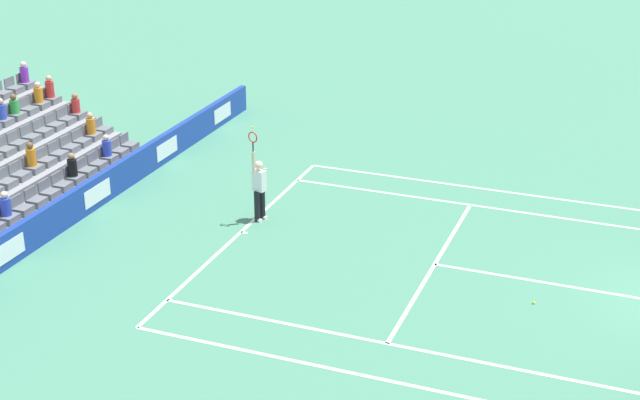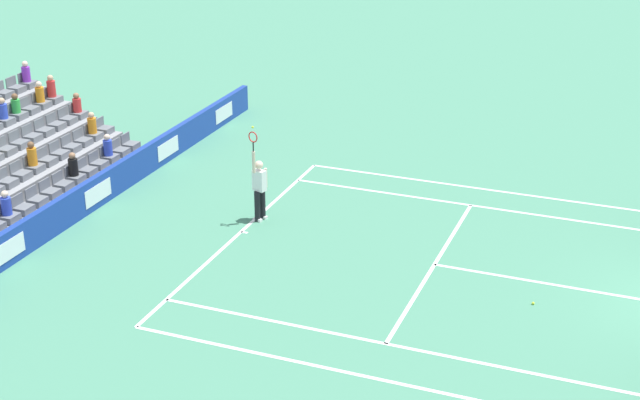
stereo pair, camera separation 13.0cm
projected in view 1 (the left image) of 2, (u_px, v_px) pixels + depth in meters
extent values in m
cube|color=white|center=(241.00, 232.00, 26.25)|extent=(10.97, 0.10, 0.01)
cube|color=white|center=(435.00, 264.00, 24.44)|extent=(8.23, 0.10, 0.01)
cube|color=white|center=(562.00, 285.00, 23.39)|extent=(0.10, 6.40, 0.01)
cube|color=white|center=(407.00, 347.00, 20.76)|extent=(0.10, 11.89, 0.01)
cube|color=white|center=(486.00, 207.00, 27.83)|extent=(0.10, 11.89, 0.01)
cube|color=white|center=(389.00, 381.00, 19.58)|extent=(0.10, 11.89, 0.01)
cube|color=white|center=(495.00, 190.00, 29.01)|extent=(0.10, 11.89, 0.01)
cube|color=white|center=(244.00, 232.00, 26.21)|extent=(0.10, 0.20, 0.01)
cube|color=#193899|center=(94.00, 193.00, 27.60)|extent=(20.33, 0.20, 0.94)
cube|color=white|center=(223.00, 113.00, 34.55)|extent=(1.30, 0.01, 0.53)
cube|color=white|center=(167.00, 149.00, 31.06)|extent=(1.30, 0.01, 0.53)
cube|color=white|center=(98.00, 194.00, 27.57)|extent=(1.30, 0.01, 0.53)
cube|color=white|center=(8.00, 251.00, 24.07)|extent=(1.30, 0.01, 0.53)
cylinder|color=black|center=(262.00, 204.00, 26.92)|extent=(0.16, 0.16, 0.90)
cylinder|color=black|center=(257.00, 207.00, 26.74)|extent=(0.16, 0.16, 0.90)
cube|color=white|center=(263.00, 217.00, 27.08)|extent=(0.18, 0.28, 0.08)
cube|color=white|center=(257.00, 220.00, 26.90)|extent=(0.18, 0.28, 0.08)
cube|color=white|center=(259.00, 180.00, 26.54)|extent=(0.30, 0.40, 0.60)
sphere|color=beige|center=(259.00, 165.00, 26.36)|extent=(0.24, 0.24, 0.24)
cylinder|color=beige|center=(253.00, 162.00, 26.14)|extent=(0.09, 0.09, 0.62)
cylinder|color=beige|center=(265.00, 178.00, 26.67)|extent=(0.09, 0.09, 0.56)
cylinder|color=black|center=(253.00, 147.00, 25.96)|extent=(0.04, 0.04, 0.28)
torus|color=red|center=(253.00, 137.00, 25.85)|extent=(0.11, 0.31, 0.31)
sphere|color=#D1E533|center=(252.00, 127.00, 25.74)|extent=(0.07, 0.07, 0.07)
cube|color=gray|center=(64.00, 196.00, 28.06)|extent=(8.06, 0.95, 0.42)
cube|color=slate|center=(130.00, 146.00, 31.13)|extent=(0.48, 0.44, 0.20)
cube|color=slate|center=(124.00, 138.00, 31.10)|extent=(0.48, 0.04, 0.30)
cube|color=slate|center=(120.00, 152.00, 30.60)|extent=(0.48, 0.44, 0.20)
cube|color=slate|center=(114.00, 144.00, 30.57)|extent=(0.48, 0.04, 0.30)
cube|color=slate|center=(109.00, 159.00, 30.07)|extent=(0.48, 0.44, 0.20)
cube|color=slate|center=(103.00, 150.00, 30.03)|extent=(0.48, 0.04, 0.30)
cube|color=slate|center=(98.00, 165.00, 29.53)|extent=(0.48, 0.44, 0.20)
cube|color=slate|center=(92.00, 157.00, 29.50)|extent=(0.48, 0.04, 0.30)
cube|color=slate|center=(87.00, 172.00, 29.00)|extent=(0.48, 0.44, 0.20)
cube|color=slate|center=(80.00, 164.00, 28.97)|extent=(0.48, 0.04, 0.30)
cube|color=slate|center=(75.00, 179.00, 28.47)|extent=(0.48, 0.44, 0.20)
cube|color=slate|center=(69.00, 170.00, 28.44)|extent=(0.48, 0.04, 0.30)
cube|color=slate|center=(63.00, 186.00, 27.93)|extent=(0.48, 0.44, 0.20)
cube|color=slate|center=(56.00, 178.00, 27.90)|extent=(0.48, 0.04, 0.30)
cube|color=slate|center=(50.00, 194.00, 27.40)|extent=(0.48, 0.44, 0.20)
cube|color=slate|center=(43.00, 185.00, 27.37)|extent=(0.48, 0.04, 0.30)
cube|color=slate|center=(37.00, 202.00, 26.87)|extent=(0.48, 0.44, 0.20)
cube|color=slate|center=(30.00, 193.00, 26.84)|extent=(0.48, 0.04, 0.30)
cube|color=slate|center=(23.00, 210.00, 26.34)|extent=(0.48, 0.44, 0.20)
cube|color=slate|center=(16.00, 201.00, 26.30)|extent=(0.48, 0.04, 0.30)
cube|color=slate|center=(9.00, 219.00, 25.80)|extent=(0.48, 0.44, 0.20)
cube|color=slate|center=(2.00, 209.00, 25.77)|extent=(0.48, 0.04, 0.30)
cube|color=gray|center=(36.00, 185.00, 28.29)|extent=(8.06, 0.95, 0.84)
cube|color=slate|center=(104.00, 131.00, 31.28)|extent=(0.48, 0.44, 0.20)
cube|color=slate|center=(98.00, 123.00, 31.25)|extent=(0.48, 0.04, 0.30)
cube|color=slate|center=(93.00, 136.00, 30.75)|extent=(0.48, 0.44, 0.20)
cube|color=slate|center=(87.00, 128.00, 30.71)|extent=(0.48, 0.04, 0.30)
cube|color=slate|center=(82.00, 142.00, 30.21)|extent=(0.48, 0.44, 0.20)
cube|color=slate|center=(76.00, 134.00, 30.18)|extent=(0.48, 0.04, 0.30)
cube|color=slate|center=(71.00, 149.00, 29.68)|extent=(0.48, 0.44, 0.20)
cube|color=slate|center=(65.00, 140.00, 29.65)|extent=(0.48, 0.04, 0.30)
cube|color=slate|center=(59.00, 155.00, 29.15)|extent=(0.48, 0.44, 0.20)
cube|color=slate|center=(53.00, 147.00, 29.12)|extent=(0.48, 0.04, 0.30)
cube|color=slate|center=(47.00, 162.00, 28.62)|extent=(0.48, 0.44, 0.20)
cube|color=slate|center=(40.00, 153.00, 28.58)|extent=(0.48, 0.04, 0.30)
cube|color=slate|center=(34.00, 169.00, 28.08)|extent=(0.48, 0.44, 0.20)
cube|color=slate|center=(27.00, 160.00, 28.05)|extent=(0.48, 0.04, 0.30)
cube|color=slate|center=(21.00, 176.00, 27.55)|extent=(0.48, 0.44, 0.20)
cube|color=slate|center=(14.00, 167.00, 27.52)|extent=(0.48, 0.04, 0.30)
cube|color=slate|center=(7.00, 184.00, 27.02)|extent=(0.48, 0.44, 0.20)
cube|color=slate|center=(0.00, 174.00, 26.99)|extent=(0.48, 0.04, 0.30)
cube|color=gray|center=(9.00, 174.00, 28.52)|extent=(8.06, 0.95, 1.26)
cube|color=slate|center=(78.00, 115.00, 31.43)|extent=(0.48, 0.44, 0.20)
cube|color=slate|center=(72.00, 107.00, 31.40)|extent=(0.48, 0.04, 0.30)
cube|color=slate|center=(67.00, 121.00, 30.89)|extent=(0.48, 0.44, 0.20)
cube|color=slate|center=(61.00, 113.00, 30.86)|extent=(0.48, 0.04, 0.30)
cube|color=slate|center=(56.00, 126.00, 30.36)|extent=(0.48, 0.44, 0.20)
cube|color=slate|center=(49.00, 118.00, 30.33)|extent=(0.48, 0.04, 0.30)
cube|color=slate|center=(44.00, 132.00, 29.83)|extent=(0.48, 0.44, 0.20)
cube|color=slate|center=(37.00, 124.00, 29.80)|extent=(0.48, 0.04, 0.30)
cube|color=slate|center=(32.00, 139.00, 29.30)|extent=(0.48, 0.44, 0.20)
cube|color=slate|center=(25.00, 130.00, 29.26)|extent=(0.48, 0.04, 0.30)
cube|color=slate|center=(19.00, 145.00, 28.76)|extent=(0.48, 0.44, 0.20)
cube|color=slate|center=(12.00, 136.00, 28.73)|extent=(0.48, 0.04, 0.30)
cube|color=slate|center=(6.00, 152.00, 28.23)|extent=(0.48, 0.44, 0.20)
cube|color=slate|center=(52.00, 100.00, 31.58)|extent=(0.48, 0.44, 0.20)
cube|color=slate|center=(46.00, 92.00, 31.54)|extent=(0.48, 0.04, 0.30)
cube|color=slate|center=(41.00, 105.00, 31.04)|extent=(0.48, 0.44, 0.20)
cube|color=slate|center=(35.00, 97.00, 31.01)|extent=(0.48, 0.04, 0.30)
cube|color=slate|center=(29.00, 111.00, 30.51)|extent=(0.48, 0.44, 0.20)
cube|color=slate|center=(23.00, 102.00, 30.48)|extent=(0.48, 0.04, 0.30)
cube|color=slate|center=(17.00, 116.00, 29.98)|extent=(0.48, 0.44, 0.20)
cube|color=slate|center=(11.00, 108.00, 29.95)|extent=(0.48, 0.04, 0.30)
cube|color=slate|center=(4.00, 122.00, 29.44)|extent=(0.48, 0.44, 0.20)
cube|color=slate|center=(27.00, 85.00, 31.72)|extent=(0.48, 0.44, 0.20)
cube|color=slate|center=(21.00, 77.00, 31.69)|extent=(0.48, 0.04, 0.30)
cube|color=slate|center=(15.00, 90.00, 31.19)|extent=(0.48, 0.44, 0.20)
cube|color=slate|center=(9.00, 82.00, 31.16)|extent=(0.48, 0.04, 0.30)
cube|color=slate|center=(3.00, 95.00, 30.66)|extent=(0.48, 0.44, 0.20)
cylinder|color=red|center=(50.00, 89.00, 31.45)|extent=(0.28, 0.28, 0.54)
sphere|color=#D3A884|center=(49.00, 78.00, 31.30)|extent=(0.20, 0.20, 0.20)
cylinder|color=orange|center=(31.00, 157.00, 27.96)|extent=(0.28, 0.28, 0.53)
sphere|color=brown|center=(30.00, 145.00, 27.81)|extent=(0.20, 0.20, 0.20)
cylinder|color=green|center=(14.00, 107.00, 29.87)|extent=(0.28, 0.28, 0.43)
sphere|color=brown|center=(13.00, 97.00, 29.75)|extent=(0.20, 0.20, 0.20)
cylinder|color=blue|center=(6.00, 207.00, 25.68)|extent=(0.28, 0.28, 0.49)
sphere|color=beige|center=(4.00, 195.00, 25.55)|extent=(0.20, 0.20, 0.20)
cylinder|color=red|center=(76.00, 106.00, 31.32)|extent=(0.28, 0.28, 0.45)
sphere|color=#9E7251|center=(75.00, 96.00, 31.19)|extent=(0.20, 0.20, 0.20)
cylinder|color=purple|center=(24.00, 75.00, 31.60)|extent=(0.28, 0.28, 0.50)
sphere|color=beige|center=(23.00, 64.00, 31.47)|extent=(0.20, 0.20, 0.20)
cylinder|color=orange|center=(38.00, 95.00, 30.92)|extent=(0.28, 0.28, 0.49)
sphere|color=beige|center=(37.00, 85.00, 30.79)|extent=(0.20, 0.20, 0.20)
cylinder|color=black|center=(72.00, 168.00, 28.34)|extent=(0.28, 0.28, 0.52)
sphere|color=#9E7251|center=(71.00, 156.00, 28.20)|extent=(0.20, 0.20, 0.20)
cylinder|color=blue|center=(107.00, 148.00, 29.95)|extent=(0.28, 0.28, 0.50)
sphere|color=beige|center=(106.00, 138.00, 29.81)|extent=(0.20, 0.20, 0.20)
cylinder|color=blue|center=(2.00, 112.00, 29.33)|extent=(0.28, 0.28, 0.46)
sphere|color=#D3A884|center=(0.00, 101.00, 29.20)|extent=(0.20, 0.20, 0.20)
cylinder|color=orange|center=(91.00, 126.00, 30.63)|extent=(0.28, 0.28, 0.50)
sphere|color=#D3A884|center=(90.00, 116.00, 30.49)|extent=(0.20, 0.20, 0.20)
sphere|color=#D1E533|center=(534.00, 303.00, 22.53)|extent=(0.07, 0.07, 0.07)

